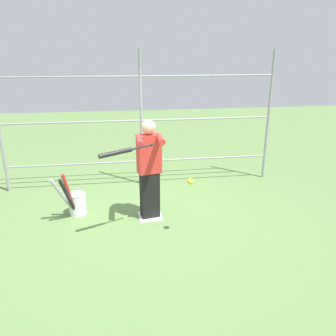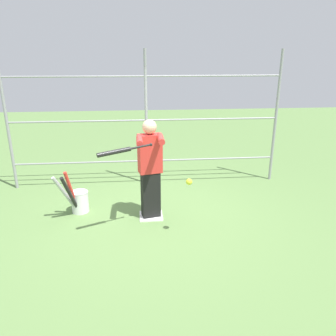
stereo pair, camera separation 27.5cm
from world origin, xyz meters
name	(u,v)px [view 2 (the right image)]	position (x,y,z in m)	size (l,w,h in m)	color
ground_plane	(151,216)	(0.00, 0.00, 0.00)	(24.00, 24.00, 0.00)	#608447
home_plate	(151,216)	(0.00, 0.00, 0.01)	(0.40, 0.40, 0.02)	white
fence_backstop	(146,120)	(0.00, -1.60, 1.41)	(5.65, 0.06, 2.82)	#939399
batter	(150,167)	(0.00, 0.02, 0.93)	(0.43, 0.64, 1.72)	black
baseball_bat_swinging	(119,151)	(0.47, 0.65, 1.39)	(0.80, 0.37, 0.11)	black
softball_in_flight	(189,182)	(-0.54, 0.72, 0.91)	(0.10, 0.10, 0.10)	yellow
bat_bucket	(78,200)	(1.29, -0.27, 0.25)	(0.53, 0.63, 0.85)	white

